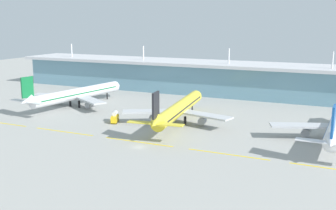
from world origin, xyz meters
name	(u,v)px	position (x,y,z in m)	size (l,w,h in m)	color
ground_plane	(138,147)	(0.00, 0.00, 0.00)	(600.00, 600.00, 0.00)	#9E9E99
terminal_building	(231,79)	(0.00, 114.92, 9.74)	(288.00, 34.00, 28.07)	#6693A8
airliner_near	(76,94)	(-62.91, 48.38, 6.46)	(48.30, 69.55, 18.90)	silver
airliner_middle	(179,109)	(-0.47, 37.37, 6.46)	(48.39, 70.67, 18.90)	yellow
taxiway_stripe_west	(1,123)	(-71.00, 5.50, 0.02)	(28.00, 0.70, 0.04)	yellow
taxiway_stripe_mid_west	(64,132)	(-37.00, 5.50, 0.02)	(28.00, 0.70, 0.04)	yellow
taxiway_stripe_centre	(138,142)	(-3.00, 5.50, 0.02)	(28.00, 0.70, 0.04)	yellow
taxiway_stripe_mid_east	(228,154)	(31.00, 5.50, 0.02)	(28.00, 0.70, 0.04)	yellow
fuel_truck	(115,117)	(-26.63, 27.39, 2.26)	(5.16, 7.65, 4.95)	gold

